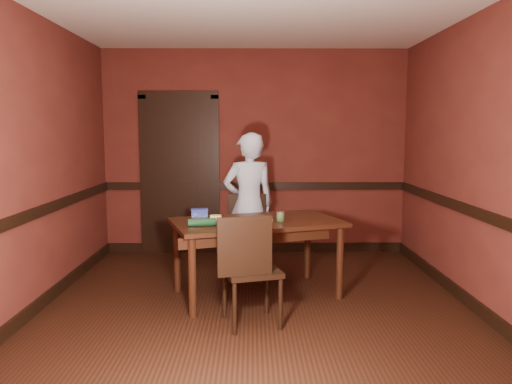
{
  "coord_description": "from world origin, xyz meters",
  "views": [
    {
      "loc": [
        -0.04,
        -4.4,
        1.63
      ],
      "look_at": [
        0.0,
        0.35,
        1.05
      ],
      "focal_mm": 35.0,
      "sensor_mm": 36.0,
      "label": 1
    }
  ],
  "objects_px": {
    "chair_near": "(252,269)",
    "sauce_jar": "(280,217)",
    "sandwich_plate": "(261,220)",
    "chair_far": "(245,238)",
    "cheese_saucer": "(216,218)",
    "person": "(249,204)",
    "dining_table": "(257,258)",
    "food_tub": "(199,212)"
  },
  "relations": [
    {
      "from": "chair_near",
      "to": "sauce_jar",
      "type": "height_order",
      "value": "chair_near"
    },
    {
      "from": "dining_table",
      "to": "sauce_jar",
      "type": "distance_m",
      "value": 0.49
    },
    {
      "from": "chair_far",
      "to": "sandwich_plate",
      "type": "xyz_separation_m",
      "value": [
        0.17,
        -0.61,
        0.31
      ]
    },
    {
      "from": "sauce_jar",
      "to": "chair_near",
      "type": "bearing_deg",
      "value": -112.22
    },
    {
      "from": "chair_far",
      "to": "chair_near",
      "type": "distance_m",
      "value": 1.31
    },
    {
      "from": "person",
      "to": "food_tub",
      "type": "relative_size",
      "value": 8.48
    },
    {
      "from": "sandwich_plate",
      "to": "chair_far",
      "type": "bearing_deg",
      "value": 105.59
    },
    {
      "from": "chair_far",
      "to": "person",
      "type": "xyz_separation_m",
      "value": [
        0.05,
        0.19,
        0.34
      ]
    },
    {
      "from": "sandwich_plate",
      "to": "person",
      "type": "bearing_deg",
      "value": 98.87
    },
    {
      "from": "dining_table",
      "to": "sauce_jar",
      "type": "bearing_deg",
      "value": -33.6
    },
    {
      "from": "dining_table",
      "to": "cheese_saucer",
      "type": "xyz_separation_m",
      "value": [
        -0.41,
        0.04,
        0.4
      ]
    },
    {
      "from": "food_tub",
      "to": "chair_near",
      "type": "bearing_deg",
      "value": -69.6
    },
    {
      "from": "person",
      "to": "food_tub",
      "type": "xyz_separation_m",
      "value": [
        -0.51,
        -0.48,
        -0.01
      ]
    },
    {
      "from": "dining_table",
      "to": "chair_far",
      "type": "xyz_separation_m",
      "value": [
        -0.13,
        0.55,
        0.08
      ]
    },
    {
      "from": "person",
      "to": "cheese_saucer",
      "type": "height_order",
      "value": "person"
    },
    {
      "from": "person",
      "to": "chair_far",
      "type": "bearing_deg",
      "value": 60.61
    },
    {
      "from": "chair_near",
      "to": "cheese_saucer",
      "type": "height_order",
      "value": "chair_near"
    },
    {
      "from": "person",
      "to": "food_tub",
      "type": "bearing_deg",
      "value": 27.82
    },
    {
      "from": "dining_table",
      "to": "sandwich_plate",
      "type": "distance_m",
      "value": 0.4
    },
    {
      "from": "dining_table",
      "to": "food_tub",
      "type": "distance_m",
      "value": 0.77
    },
    {
      "from": "sandwich_plate",
      "to": "food_tub",
      "type": "height_order",
      "value": "food_tub"
    },
    {
      "from": "chair_far",
      "to": "sandwich_plate",
      "type": "relative_size",
      "value": 3.99
    },
    {
      "from": "chair_far",
      "to": "food_tub",
      "type": "xyz_separation_m",
      "value": [
        -0.46,
        -0.29,
        0.33
      ]
    },
    {
      "from": "chair_far",
      "to": "cheese_saucer",
      "type": "relative_size",
      "value": 6.39
    },
    {
      "from": "chair_far",
      "to": "food_tub",
      "type": "distance_m",
      "value": 0.64
    },
    {
      "from": "cheese_saucer",
      "to": "sandwich_plate",
      "type": "bearing_deg",
      "value": -12.92
    },
    {
      "from": "dining_table",
      "to": "sandwich_plate",
      "type": "bearing_deg",
      "value": -72.58
    },
    {
      "from": "sauce_jar",
      "to": "sandwich_plate",
      "type": "bearing_deg",
      "value": 179.21
    },
    {
      "from": "sauce_jar",
      "to": "cheese_saucer",
      "type": "relative_size",
      "value": 0.64
    },
    {
      "from": "chair_far",
      "to": "chair_near",
      "type": "relative_size",
      "value": 0.96
    },
    {
      "from": "food_tub",
      "to": "sandwich_plate",
      "type": "bearing_deg",
      "value": -34.59
    },
    {
      "from": "person",
      "to": "cheese_saucer",
      "type": "distance_m",
      "value": 0.77
    },
    {
      "from": "chair_near",
      "to": "sauce_jar",
      "type": "xyz_separation_m",
      "value": [
        0.28,
        0.69,
        0.33
      ]
    },
    {
      "from": "person",
      "to": "food_tub",
      "type": "height_order",
      "value": "person"
    },
    {
      "from": "dining_table",
      "to": "person",
      "type": "xyz_separation_m",
      "value": [
        -0.08,
        0.74,
        0.43
      ]
    },
    {
      "from": "sandwich_plate",
      "to": "cheese_saucer",
      "type": "xyz_separation_m",
      "value": [
        -0.45,
        0.1,
        0.0
      ]
    },
    {
      "from": "dining_table",
      "to": "food_tub",
      "type": "relative_size",
      "value": 8.49
    },
    {
      "from": "chair_far",
      "to": "person",
      "type": "bearing_deg",
      "value": 67.83
    },
    {
      "from": "chair_far",
      "to": "food_tub",
      "type": "bearing_deg",
      "value": -155.91
    },
    {
      "from": "chair_near",
      "to": "sandwich_plate",
      "type": "distance_m",
      "value": 0.76
    },
    {
      "from": "dining_table",
      "to": "person",
      "type": "bearing_deg",
      "value": 77.72
    },
    {
      "from": "chair_far",
      "to": "person",
      "type": "height_order",
      "value": "person"
    }
  ]
}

